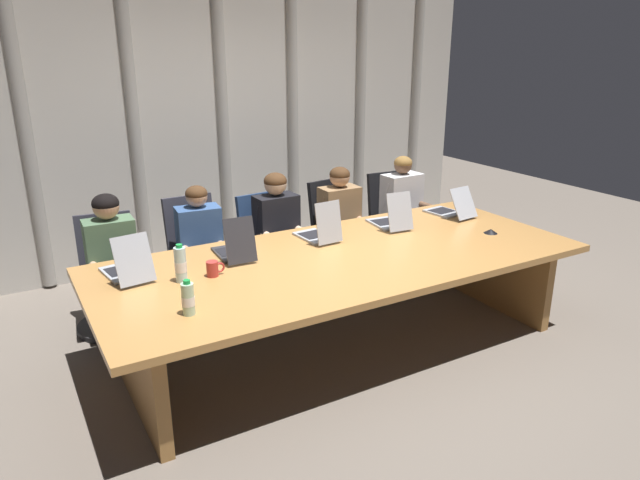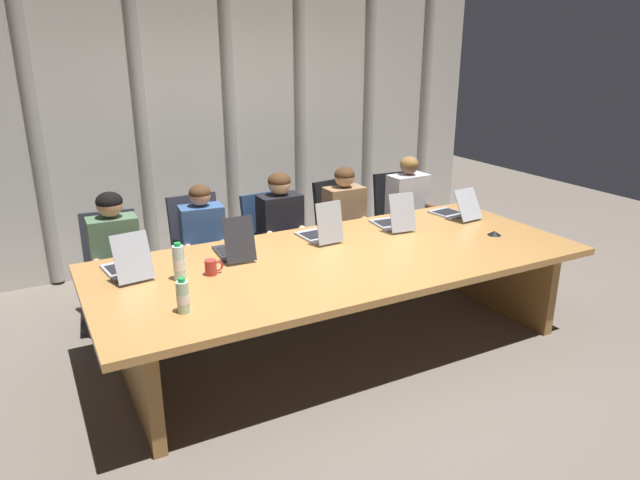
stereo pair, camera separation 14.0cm
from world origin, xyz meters
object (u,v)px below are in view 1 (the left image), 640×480
office_chair_right_end (394,231)px  coffee_mug_near (213,269)px  person_left_end (114,257)px  water_bottle_secondary (188,299)px  conference_mic_left_side (491,231)px  laptop_right_end (450,209)px  office_chair_left_mid (199,268)px  office_chair_right_mid (339,242)px  laptop_left_end (127,268)px  laptop_center (319,232)px  water_bottle_primary (181,265)px  office_chair_left_end (111,287)px  laptop_left_mid (234,249)px  office_chair_center (270,256)px  person_center (281,228)px  person_right_mid (344,219)px  laptop_right_mid (390,220)px  person_right_end (407,207)px

office_chair_right_end → coffee_mug_near: office_chair_right_end is taller
person_left_end → water_bottle_secondary: bearing=7.6°
conference_mic_left_side → laptop_right_end: bearing=82.9°
office_chair_left_mid → office_chair_right_mid: office_chair_left_mid is taller
coffee_mug_near → laptop_left_end: bearing=151.5°
office_chair_right_mid → laptop_center: bearing=-49.5°
water_bottle_primary → office_chair_left_end: bearing=104.1°
laptop_left_mid → office_chair_left_mid: laptop_left_mid is taller
office_chair_center → person_center: size_ratio=0.79×
laptop_left_end → office_chair_left_end: (0.01, 0.83, -0.45)m
office_chair_left_end → laptop_right_end: bearing=81.4°
office_chair_right_mid → person_left_end: bearing=-94.9°
person_right_mid → person_left_end: bearing=-89.4°
coffee_mug_near → person_center: bearing=44.4°
office_chair_center → water_bottle_secondary: (-1.24, -1.57, 0.49)m
laptop_right_mid → laptop_left_mid: bearing=96.4°
office_chair_center → person_right_end: person_right_end is taller
laptop_left_end → laptop_right_mid: 2.16m
water_bottle_secondary → office_chair_left_mid: bearing=70.1°
laptop_right_end → office_chair_center: bearing=54.6°
laptop_right_mid → laptop_right_end: size_ratio=0.94×
office_chair_right_end → laptop_left_end: bearing=-70.2°
office_chair_right_end → person_left_end: bearing=-83.3°
laptop_right_mid → office_chair_right_mid: (0.00, 0.81, -0.44)m
person_center → laptop_right_end: bearing=63.7°
office_chair_left_mid → person_right_mid: bearing=81.1°
water_bottle_secondary → person_center: bearing=47.9°
laptop_right_end → office_chair_right_end: 0.91m
person_left_end → person_right_mid: size_ratio=1.01×
office_chair_right_end → conference_mic_left_side: size_ratio=8.45×
water_bottle_secondary → person_right_mid: bearing=36.1°
office_chair_right_mid → conference_mic_left_side: 1.54m
office_chair_right_end → laptop_left_mid: bearing=-64.5°
person_center → coffee_mug_near: bearing=-47.1°
office_chair_left_mid → person_left_end: person_left_end is taller
person_left_end → office_chair_left_mid: bearing=104.5°
person_right_end → water_bottle_secondary: (-2.68, -1.42, 0.18)m
person_center → coffee_mug_near: person_center is taller
laptop_left_mid → office_chair_left_mid: 0.95m
person_left_end → water_bottle_primary: person_left_end is taller
laptop_left_end → office_chair_right_mid: size_ratio=0.51×
laptop_right_mid → laptop_left_end: bearing=95.7°
laptop_left_end → office_chair_center: (1.42, 0.83, -0.45)m
office_chair_center → water_bottle_secondary: water_bottle_secondary is taller
office_chair_left_end → person_right_mid: person_right_mid is taller
laptop_center → laptop_right_end: size_ratio=0.88×
laptop_left_end → laptop_left_mid: bearing=-98.2°
person_left_end → person_right_end: size_ratio=0.98×
office_chair_left_end → office_chair_left_mid: (0.74, 0.00, 0.01)m
office_chair_right_end → person_right_mid: bearing=-73.8°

